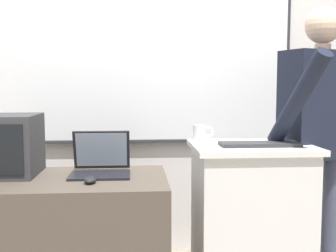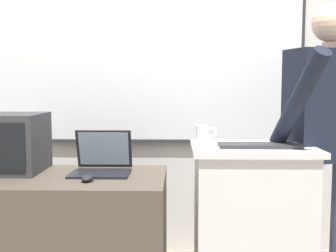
{
  "view_description": "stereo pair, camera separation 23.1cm",
  "coord_description": "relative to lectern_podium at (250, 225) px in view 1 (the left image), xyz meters",
  "views": [
    {
      "loc": [
        -0.25,
        -1.82,
        1.24
      ],
      "look_at": [
        -0.07,
        0.47,
        1.02
      ],
      "focal_mm": 45.0,
      "sensor_mm": 36.0,
      "label": 1
    },
    {
      "loc": [
        -0.02,
        -1.83,
        1.24
      ],
      "look_at": [
        -0.07,
        0.47,
        1.02
      ],
      "focal_mm": 45.0,
      "sensor_mm": 36.0,
      "label": 2
    }
  ],
  "objects": [
    {
      "name": "side_desk",
      "position": [
        -1.0,
        -0.02,
        -0.09
      ],
      "size": [
        1.06,
        0.64,
        0.75
      ],
      "color": "#4C4238",
      "rests_on": "ground_plane"
    },
    {
      "name": "back_wall",
      "position": [
        -0.4,
        0.88,
        0.91
      ],
      "size": [
        6.4,
        0.17,
        2.74
      ],
      "color": "silver",
      "rests_on": "ground_plane"
    },
    {
      "name": "crt_monitor",
      "position": [
        -1.34,
        0.09,
        0.46
      ],
      "size": [
        0.33,
        0.38,
        0.33
      ],
      "color": "#333335",
      "rests_on": "side_desk"
    },
    {
      "name": "person_presenter",
      "position": [
        0.44,
        0.11,
        0.52
      ],
      "size": [
        0.64,
        0.66,
        1.69
      ],
      "rotation": [
        0.0,
        0.0,
        0.33
      ],
      "color": "#474C60",
      "rests_on": "ground_plane"
    },
    {
      "name": "wireless_keyboard",
      "position": [
        0.02,
        -0.06,
        0.47
      ],
      "size": [
        0.42,
        0.15,
        0.02
      ],
      "color": "#2D2D30",
      "rests_on": "lectern_podium"
    },
    {
      "name": "coffee_mug",
      "position": [
        -0.25,
        0.19,
        0.5
      ],
      "size": [
        0.12,
        0.07,
        0.09
      ],
      "color": "silver",
      "rests_on": "lectern_podium"
    },
    {
      "name": "laptop",
      "position": [
        -0.83,
        0.08,
        0.36
      ],
      "size": [
        0.32,
        0.29,
        0.24
      ],
      "color": "black",
      "rests_on": "side_desk"
    },
    {
      "name": "lectern_podium",
      "position": [
        0.0,
        0.0,
        0.0
      ],
      "size": [
        0.65,
        0.52,
        0.92
      ],
      "color": "silver",
      "rests_on": "ground_plane"
    },
    {
      "name": "computer_mouse_by_laptop",
      "position": [
        -0.86,
        -0.15,
        0.31
      ],
      "size": [
        0.06,
        0.1,
        0.03
      ],
      "color": "black",
      "rests_on": "side_desk"
    }
  ]
}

